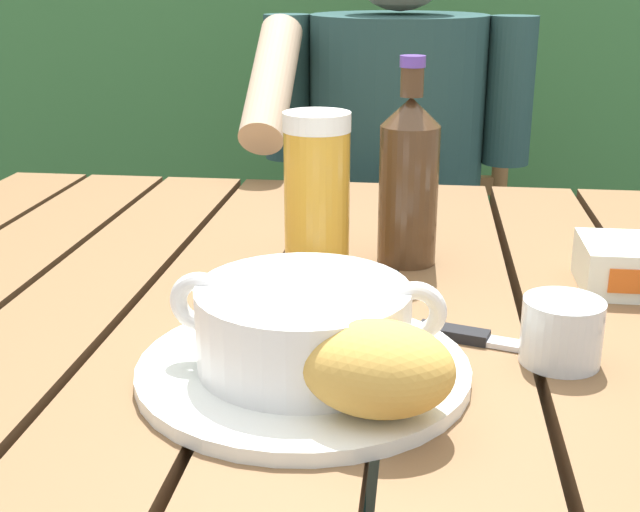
# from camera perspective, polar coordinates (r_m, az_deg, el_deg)

# --- Properties ---
(dining_table) EXTENTS (1.14, 0.87, 0.74)m
(dining_table) POSITION_cam_1_polar(r_m,az_deg,el_deg) (0.94, 0.90, -7.36)
(dining_table) COLOR brown
(dining_table) RESTS_ON ground_plane
(chair_near_diner) EXTENTS (0.48, 0.43, 0.91)m
(chair_near_diner) POSITION_cam_1_polar(r_m,az_deg,el_deg) (1.82, 5.08, -0.47)
(chair_near_diner) COLOR brown
(chair_near_diner) RESTS_ON ground_plane
(person_eating) EXTENTS (0.48, 0.47, 1.19)m
(person_eating) POSITION_cam_1_polar(r_m,az_deg,el_deg) (1.56, 4.94, 5.66)
(person_eating) COLOR #213F3E
(person_eating) RESTS_ON ground_plane
(serving_plate) EXTENTS (0.27, 0.27, 0.01)m
(serving_plate) POSITION_cam_1_polar(r_m,az_deg,el_deg) (0.69, -0.94, -7.70)
(serving_plate) COLOR white
(serving_plate) RESTS_ON dining_table
(soup_bowl) EXTENTS (0.22, 0.17, 0.07)m
(soup_bowl) POSITION_cam_1_polar(r_m,az_deg,el_deg) (0.67, -0.95, -4.61)
(soup_bowl) COLOR white
(soup_bowl) RESTS_ON serving_plate
(bread_roll) EXTENTS (0.12, 0.10, 0.07)m
(bread_roll) POSITION_cam_1_polar(r_m,az_deg,el_deg) (0.60, 3.90, -7.59)
(bread_roll) COLOR gold
(bread_roll) RESTS_ON serving_plate
(beer_glass) EXTENTS (0.07, 0.07, 0.17)m
(beer_glass) POSITION_cam_1_polar(r_m,az_deg,el_deg) (0.90, -0.21, 4.27)
(beer_glass) COLOR gold
(beer_glass) RESTS_ON dining_table
(beer_bottle) EXTENTS (0.07, 0.07, 0.23)m
(beer_bottle) POSITION_cam_1_polar(r_m,az_deg,el_deg) (0.93, 6.03, 5.26)
(beer_bottle) COLOR #472E1A
(beer_bottle) RESTS_ON dining_table
(water_glass_small) EXTENTS (0.07, 0.07, 0.06)m
(water_glass_small) POSITION_cam_1_polar(r_m,az_deg,el_deg) (0.73, 16.05, -4.94)
(water_glass_small) COLOR silver
(water_glass_small) RESTS_ON dining_table
(table_knife) EXTENTS (0.15, 0.06, 0.01)m
(table_knife) POSITION_cam_1_polar(r_m,az_deg,el_deg) (0.76, 11.14, -5.57)
(table_knife) COLOR silver
(table_knife) RESTS_ON dining_table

